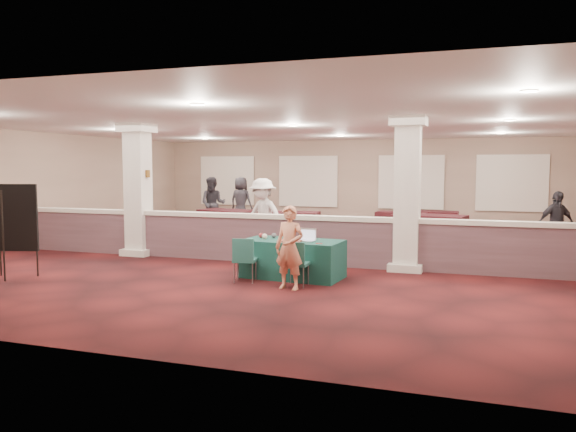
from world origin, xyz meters
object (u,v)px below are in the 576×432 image
(near_table, at_px, (292,259))
(conf_chair_side, at_px, (244,256))
(far_table_back_right, at_px, (432,221))
(attendee_a, at_px, (213,204))
(far_table_back_center, at_px, (402,222))
(far_table_front_center, at_px, (287,224))
(far_table_front_left, at_px, (164,222))
(attendee_c, at_px, (556,224))
(easel_board, at_px, (11,219))
(far_table_back_left, at_px, (228,222))
(woman, at_px, (289,248))
(attendee_b, at_px, (263,215))
(conf_chair_main, at_px, (296,260))
(attendee_d, at_px, (241,201))
(far_table_front_right, at_px, (429,229))

(near_table, xyz_separation_m, conf_chair_side, (-0.71, -0.73, 0.13))
(far_table_back_right, bearing_deg, attendee_a, -164.50)
(far_table_back_center, bearing_deg, far_table_front_center, -141.00)
(far_table_front_left, relative_size, attendee_c, 1.04)
(easel_board, xyz_separation_m, attendee_a, (-0.05, 8.83, -0.26))
(far_table_back_left, bearing_deg, woman, -57.92)
(attendee_a, bearing_deg, attendee_b, -64.75)
(far_table_front_left, distance_m, far_table_back_center, 7.94)
(conf_chair_side, bearing_deg, far_table_front_left, 118.96)
(attendee_a, xyz_separation_m, attendee_b, (3.39, -4.00, 0.03))
(easel_board, bearing_deg, far_table_back_right, 41.92)
(near_table, distance_m, attendee_c, 6.90)
(near_table, distance_m, far_table_back_center, 8.63)
(conf_chair_main, height_order, conf_chair_side, conf_chair_side)
(far_table_front_center, relative_size, far_table_back_left, 1.01)
(far_table_back_right, distance_m, attendee_b, 7.09)
(far_table_back_center, bearing_deg, attendee_b, -116.82)
(far_table_back_left, distance_m, far_table_back_right, 6.80)
(far_table_front_left, height_order, far_table_back_center, same)
(near_table, distance_m, far_table_front_center, 6.38)
(near_table, bearing_deg, easel_board, -155.48)
(near_table, bearing_deg, far_table_front_left, 142.24)
(attendee_b, bearing_deg, conf_chair_side, -54.39)
(easel_board, distance_m, woman, 5.50)
(conf_chair_main, distance_m, attendee_d, 11.07)
(far_table_front_center, distance_m, attendee_c, 7.53)
(conf_chair_side, distance_m, woman, 1.07)
(far_table_front_center, distance_m, far_table_back_left, 2.10)
(easel_board, distance_m, attendee_d, 10.75)
(woman, distance_m, attendee_b, 4.54)
(near_table, xyz_separation_m, far_table_back_center, (1.02, 8.57, -0.03))
(far_table_front_center, xyz_separation_m, far_table_front_right, (4.28, 0.00, 0.01))
(conf_chair_main, distance_m, far_table_front_center, 7.23)
(easel_board, relative_size, far_table_front_center, 0.95)
(far_table_back_left, xyz_separation_m, far_table_back_center, (5.26, 2.37, -0.06))
(far_table_front_center, relative_size, attendee_c, 1.22)
(near_table, bearing_deg, attendee_b, 125.87)
(woman, distance_m, far_table_front_left, 9.77)
(far_table_back_right, bearing_deg, conf_chair_side, -105.38)
(conf_chair_side, relative_size, easel_board, 0.46)
(attendee_d, bearing_deg, far_table_back_left, 111.67)
(easel_board, relative_size, far_table_back_center, 1.11)
(far_table_back_center, bearing_deg, woman, -94.38)
(easel_board, height_order, attendee_d, easel_board)
(easel_board, relative_size, far_table_front_right, 0.92)
(attendee_a, bearing_deg, far_table_front_right, -22.82)
(near_table, distance_m, attendee_a, 8.73)
(near_table, relative_size, attendee_d, 1.07)
(far_table_front_center, bearing_deg, near_table, -70.25)
(attendee_a, bearing_deg, attendee_d, 68.87)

